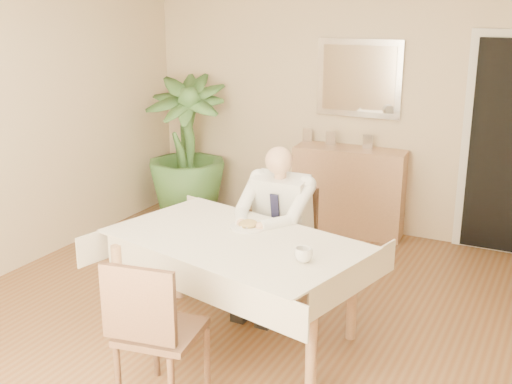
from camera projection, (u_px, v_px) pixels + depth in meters
The scene contains 16 objects.
room at pixel (232, 155), 4.27m from camera, with size 5.00×5.02×2.60m.
mirror at pixel (359, 78), 6.28m from camera, with size 0.86×0.04×0.76m.
dining_table at pixel (235, 250), 4.34m from camera, with size 1.94×1.39×0.75m.
chair_far at pixel (288, 234), 5.14m from camera, with size 0.44×0.44×0.87m.
chair_near at pixel (152, 326), 3.63m from camera, with size 0.51×0.51×0.93m.
seated_man at pixel (273, 221), 4.84m from camera, with size 0.48×0.72×1.24m.
plate at pixel (248, 227), 4.51m from camera, with size 0.26×0.26×0.02m, color white.
food at pixel (248, 224), 4.51m from camera, with size 0.14×0.14×0.06m, color olive.
knife at pixel (249, 228), 4.44m from camera, with size 0.01×0.01×0.13m, color silver.
fork at pixel (239, 226), 4.47m from camera, with size 0.01×0.01×0.13m, color silver.
coffee_mug at pixel (304, 255), 3.93m from camera, with size 0.11×0.11×0.09m, color white.
sideboard at pixel (349, 191), 6.47m from camera, with size 1.10×0.37×0.88m, color #A57A53.
photo_frame_left at pixel (307, 135), 6.62m from camera, with size 0.10×0.02×0.14m, color silver.
photo_frame_center at pixel (331, 138), 6.47m from camera, with size 0.10×0.02×0.14m, color silver.
photo_frame_right at pixel (368, 142), 6.31m from camera, with size 0.10×0.02×0.14m, color silver.
potted_palm at pixel (186, 147), 6.90m from camera, with size 0.85×0.85×1.53m, color #345C29.
Camera 1 is at (2.04, -3.63, 2.30)m, focal length 45.00 mm.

